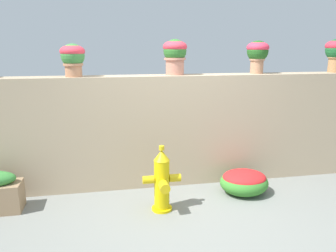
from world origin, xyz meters
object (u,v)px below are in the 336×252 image
Objects in this scene: potted_plant_1 at (73,57)px; fire_hydrant at (162,182)px; potted_plant_2 at (175,53)px; flower_bush_left at (244,181)px; potted_plant_3 at (258,52)px; potted_plant_4 at (336,51)px.

potted_plant_1 is 0.52× the size of fire_hydrant.
potted_plant_2 is 0.59× the size of fire_hydrant.
fire_hydrant is 1.20m from flower_bush_left.
potted_plant_3 is 0.72× the size of flower_bush_left.
potted_plant_3 is (2.51, 0.07, 0.04)m from potted_plant_1.
potted_plant_1 reaches higher than flower_bush_left.
potted_plant_4 is 3.24m from fire_hydrant.
flower_bush_left is (-0.38, -0.62, -1.65)m from potted_plant_3.
potted_plant_1 is 0.85× the size of potted_plant_4.
potted_plant_3 is at bearing 58.65° from flower_bush_left.
fire_hydrant is at bearing -110.99° from potted_plant_2.
potted_plant_2 is 1.93m from flower_bush_left.
potted_plant_2 reaches higher than fire_hydrant.
potted_plant_3 is at bearing 30.31° from fire_hydrant.
potted_plant_3 reaches higher than potted_plant_1.
potted_plant_4 is 0.61× the size of fire_hydrant.
potted_plant_3 is at bearing 1.59° from potted_plant_1.
potted_plant_2 is 1.03× the size of potted_plant_3.
potted_plant_4 reaches higher than fire_hydrant.
potted_plant_2 is 0.97× the size of potted_plant_4.
fire_hydrant is (-1.53, -0.89, -1.46)m from potted_plant_3.
potted_plant_2 is (1.32, 0.05, 0.03)m from potted_plant_1.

